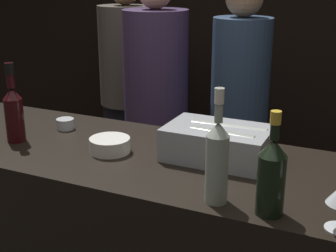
% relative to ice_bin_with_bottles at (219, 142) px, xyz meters
% --- Properties ---
extents(wall_back_chalkboard, '(6.40, 0.06, 2.80)m').
position_rel_ice_bin_with_bottles_xyz_m(wall_back_chalkboard, '(-0.19, 2.02, 0.25)').
color(wall_back_chalkboard, black).
rests_on(wall_back_chalkboard, ground_plane).
extents(ice_bin_with_bottles, '(0.39, 0.26, 0.13)m').
position_rel_ice_bin_with_bottles_xyz_m(ice_bin_with_bottles, '(0.00, 0.00, 0.00)').
color(ice_bin_with_bottles, '#9EA0A5').
rests_on(ice_bin_with_bottles, bar_counter).
extents(bowl_white, '(0.16, 0.16, 0.06)m').
position_rel_ice_bin_with_bottles_xyz_m(bowl_white, '(-0.42, -0.12, -0.04)').
color(bowl_white, silver).
rests_on(bowl_white, bar_counter).
extents(candle_votive, '(0.08, 0.08, 0.05)m').
position_rel_ice_bin_with_bottles_xyz_m(candle_votive, '(-0.76, 0.05, -0.05)').
color(candle_votive, silver).
rests_on(candle_votive, bar_counter).
extents(red_wine_bottle_black_foil, '(0.08, 0.08, 0.34)m').
position_rel_ice_bin_with_bottles_xyz_m(red_wine_bottle_black_foil, '(-0.85, -0.17, 0.07)').
color(red_wine_bottle_black_foil, black).
rests_on(red_wine_bottle_black_foil, bar_counter).
extents(champagne_bottle, '(0.08, 0.08, 0.32)m').
position_rel_ice_bin_with_bottles_xyz_m(champagne_bottle, '(0.28, -0.35, 0.06)').
color(champagne_bottle, black).
rests_on(champagne_bottle, bar_counter).
extents(white_wine_bottle, '(0.07, 0.07, 0.37)m').
position_rel_ice_bin_with_bottles_xyz_m(white_wine_bottle, '(0.11, -0.34, 0.08)').
color(white_wine_bottle, '#9EA899').
rests_on(white_wine_bottle, bar_counter).
extents(person_in_hoodie, '(0.42, 0.42, 1.75)m').
position_rel_ice_bin_with_bottles_xyz_m(person_in_hoodie, '(-1.23, 1.43, -0.18)').
color(person_in_hoodie, black).
rests_on(person_in_hoodie, ground_plane).
extents(person_blond_tee, '(0.34, 0.34, 1.73)m').
position_rel_ice_bin_with_bottles_xyz_m(person_blond_tee, '(-0.21, 0.98, -0.17)').
color(person_blond_tee, black).
rests_on(person_blond_tee, ground_plane).
extents(person_grey_polo, '(0.41, 0.41, 1.76)m').
position_rel_ice_bin_with_bottles_xyz_m(person_grey_polo, '(-0.77, 1.01, -0.17)').
color(person_grey_polo, black).
rests_on(person_grey_polo, ground_plane).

